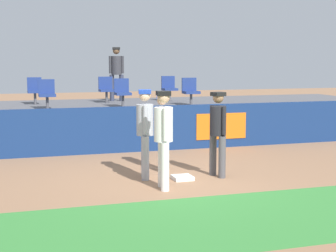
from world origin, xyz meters
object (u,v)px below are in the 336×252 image
object	(u,v)px
seat_front_center	(122,91)
spectator_hooded	(116,70)
player_runner_visitor	(145,127)
seat_back_left	(35,89)
player_coach_visitor	(162,127)
seat_back_right	(169,87)
player_fielder_home	(164,133)
player_umpire	(218,128)
seat_front_right	(190,90)
first_base	(182,178)
seat_front_left	(47,92)
seat_back_center	(106,88)

from	to	relation	value
seat_front_center	spectator_hooded	distance (m)	2.49
player_runner_visitor	seat_front_center	xyz separation A→B (m)	(0.56, 4.70, 0.48)
seat_back_left	seat_front_center	xyz separation A→B (m)	(2.40, -1.80, 0.00)
player_coach_visitor	seat_back_right	distance (m)	6.21
player_fielder_home	player_umpire	bearing A→B (deg)	122.80
seat_front_center	seat_front_right	bearing A→B (deg)	0.01
seat_back_right	spectator_hooded	world-z (taller)	spectator_hooded
seat_back_right	seat_front_right	bearing A→B (deg)	-86.39
first_base	seat_front_center	distance (m)	5.26
first_base	seat_front_center	world-z (taller)	seat_front_center
seat_front_left	spectator_hooded	size ratio (longest dim) A/B	0.47
seat_front_left	player_runner_visitor	bearing A→B (deg)	-71.16
spectator_hooded	player_coach_visitor	bearing A→B (deg)	95.67
first_base	seat_back_right	world-z (taller)	seat_back_right
first_base	player_umpire	size ratio (longest dim) A/B	0.22
player_coach_visitor	seat_front_center	bearing A→B (deg)	-162.99
player_runner_visitor	seat_front_right	size ratio (longest dim) A/B	2.21
player_fielder_home	player_coach_visitor	xyz separation A→B (m)	(0.45, 1.61, -0.11)
player_fielder_home	seat_front_left	bearing A→B (deg)	-156.26
seat_front_center	player_runner_visitor	bearing A→B (deg)	-96.86
seat_front_center	first_base	bearing A→B (deg)	-88.38
player_fielder_home	seat_back_center	bearing A→B (deg)	-175.50
player_runner_visitor	seat_back_left	distance (m)	6.77
player_fielder_home	seat_back_right	bearing A→B (deg)	168.62
player_coach_visitor	seat_back_left	size ratio (longest dim) A/B	2.01
seat_front_right	seat_front_center	distance (m)	2.12
first_base	seat_back_left	bearing A→B (deg)	110.37
player_fielder_home	seat_front_left	world-z (taller)	seat_front_left
seat_front_left	seat_front_center	bearing A→B (deg)	-0.01
spectator_hooded	seat_front_left	bearing A→B (deg)	52.41
player_coach_visitor	first_base	bearing A→B (deg)	25.51
seat_back_center	spectator_hooded	size ratio (longest dim) A/B	0.47
seat_front_left	player_umpire	bearing A→B (deg)	-57.98
first_base	seat_front_right	bearing A→B (deg)	68.53
first_base	player_fielder_home	size ratio (longest dim) A/B	0.21
player_umpire	seat_front_right	world-z (taller)	seat_front_right
player_coach_visitor	seat_front_left	size ratio (longest dim) A/B	2.01
seat_front_center	spectator_hooded	world-z (taller)	spectator_hooded
player_fielder_home	seat_back_left	distance (m)	7.72
player_fielder_home	player_runner_visitor	distance (m)	0.97
first_base	player_coach_visitor	xyz separation A→B (m)	(-0.15, 0.99, 0.94)
seat_back_right	seat_front_right	size ratio (longest dim) A/B	1.00
seat_back_right	seat_front_center	size ratio (longest dim) A/B	1.00
player_fielder_home	seat_front_center	bearing A→B (deg)	-177.69
spectator_hooded	seat_front_center	bearing A→B (deg)	90.71
seat_back_left	seat_front_center	size ratio (longest dim) A/B	1.00
spectator_hooded	seat_back_left	bearing A→B (deg)	20.97
player_coach_visitor	player_umpire	xyz separation A→B (m)	(0.95, -0.93, 0.06)
player_coach_visitor	seat_front_right	distance (m)	4.61
player_runner_visitor	seat_front_right	distance (m)	5.43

